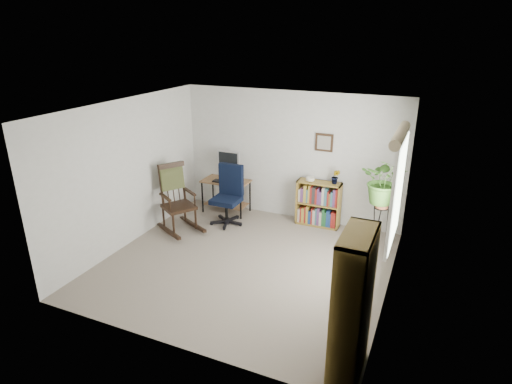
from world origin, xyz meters
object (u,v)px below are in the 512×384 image
at_px(office_chair, 226,196).
at_px(tall_bookshelf, 352,307).
at_px(desk, 226,196).
at_px(rocking_chair, 178,198).
at_px(low_bookshelf, 318,204).

bearing_deg(office_chair, tall_bookshelf, -44.56).
distance_m(desk, rocking_chair, 1.18).
bearing_deg(tall_bookshelf, rocking_chair, 147.68).
bearing_deg(low_bookshelf, rocking_chair, -151.66).
bearing_deg(office_chair, low_bookshelf, 21.70).
relative_size(office_chair, rocking_chair, 0.91).
xyz_separation_m(rocking_chair, tall_bookshelf, (3.52, -2.22, 0.20)).
relative_size(desk, tall_bookshelf, 0.56).
bearing_deg(rocking_chair, low_bookshelf, -29.25).
xyz_separation_m(office_chair, rocking_chair, (-0.65, -0.56, 0.05)).
height_order(desk, office_chair, office_chair).
relative_size(rocking_chair, low_bookshelf, 1.46).
bearing_deg(rocking_chair, office_chair, -16.81).
bearing_deg(rocking_chair, tall_bookshelf, -89.91).
xyz_separation_m(rocking_chair, low_bookshelf, (2.22, 1.20, -0.19)).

